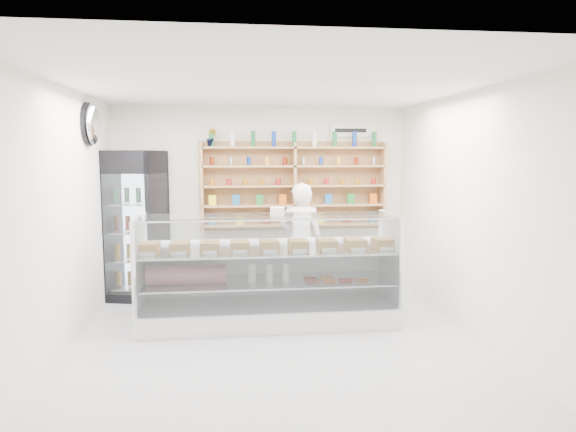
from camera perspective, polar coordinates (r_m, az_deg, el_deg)
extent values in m
plane|color=#AEAEB3|center=(5.88, -1.28, -13.83)|extent=(5.00, 5.00, 0.00)
plane|color=white|center=(5.55, -1.36, 14.34)|extent=(5.00, 5.00, 0.00)
plane|color=white|center=(8.02, -3.00, 2.00)|extent=(4.50, 0.00, 4.50)
plane|color=white|center=(3.10, 3.08, -5.78)|extent=(4.50, 0.00, 4.50)
plane|color=white|center=(5.78, -24.10, -0.47)|extent=(0.00, 5.00, 5.00)
plane|color=white|center=(6.17, 19.96, 0.14)|extent=(0.00, 5.00, 5.00)
cube|color=white|center=(6.45, -2.14, -10.73)|extent=(3.11, 0.88, 0.26)
cube|color=white|center=(6.73, -2.44, -5.96)|extent=(3.11, 0.05, 0.65)
cube|color=silver|center=(6.34, -2.15, -7.28)|extent=(2.99, 0.78, 0.02)
cube|color=silver|center=(6.26, -2.17, -3.88)|extent=(3.05, 0.81, 0.02)
cube|color=silver|center=(5.86, -1.83, -5.69)|extent=(3.05, 0.13, 1.08)
cube|color=silver|center=(6.14, -2.15, 0.03)|extent=(3.05, 0.62, 0.01)
imported|color=silver|center=(7.30, 1.46, -2.88)|extent=(0.69, 0.52, 1.69)
cube|color=black|center=(7.72, -16.60, -0.95)|extent=(0.92, 0.90, 2.13)
cube|color=#2E0431|center=(7.31, -16.67, 5.75)|extent=(0.74, 0.20, 0.30)
cube|color=silver|center=(7.37, -16.40, -2.06)|extent=(0.63, 0.16, 1.69)
cube|color=#AE8052|center=(7.84, -9.52, 3.20)|extent=(0.04, 0.28, 1.33)
cube|color=#AE8052|center=(7.90, 0.69, 3.32)|extent=(0.04, 0.28, 1.33)
cube|color=#AE8052|center=(8.20, 10.46, 3.33)|extent=(0.04, 0.28, 1.33)
cube|color=#AE8052|center=(7.96, 0.69, -0.93)|extent=(2.80, 0.28, 0.03)
cube|color=#AE8052|center=(7.92, 0.69, 1.22)|extent=(2.80, 0.28, 0.03)
cube|color=#AE8052|center=(7.90, 0.69, 3.39)|extent=(2.80, 0.28, 0.03)
cube|color=#AE8052|center=(7.88, 0.70, 5.56)|extent=(2.80, 0.28, 0.03)
cube|color=#AE8052|center=(7.88, 0.70, 7.60)|extent=(2.80, 0.28, 0.03)
imported|color=#1E6626|center=(7.82, -8.52, 8.61)|extent=(0.16, 0.14, 0.26)
ellipsoid|color=silver|center=(6.89, -20.89, 9.51)|extent=(0.15, 0.50, 0.50)
cube|color=white|center=(8.18, 6.93, 9.41)|extent=(0.62, 0.03, 0.20)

